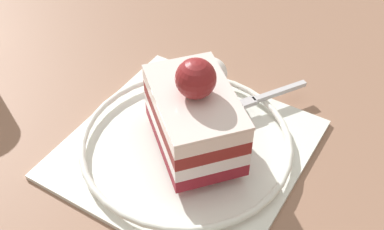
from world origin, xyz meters
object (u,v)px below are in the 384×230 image
(cake_slice, at_px, (193,118))
(fork, at_px, (259,99))
(whipped_cream_dollop, at_px, (210,74))
(dessert_plate, at_px, (192,144))

(cake_slice, distance_m, fork, 0.10)
(whipped_cream_dollop, bearing_deg, cake_slice, 15.32)
(cake_slice, relative_size, whipped_cream_dollop, 3.41)
(fork, bearing_deg, dessert_plate, -25.02)
(dessert_plate, height_order, cake_slice, cake_slice)
(dessert_plate, distance_m, whipped_cream_dollop, 0.08)
(dessert_plate, height_order, fork, fork)
(cake_slice, bearing_deg, fork, 159.25)
(whipped_cream_dollop, xyz_separation_m, fork, (-0.00, 0.06, -0.01))
(dessert_plate, xyz_separation_m, cake_slice, (0.01, 0.00, 0.04))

